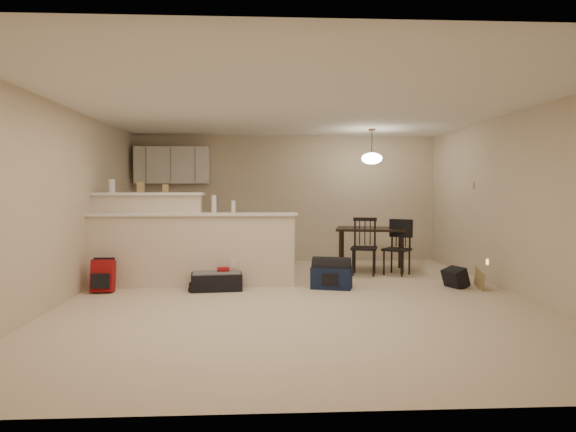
{
  "coord_description": "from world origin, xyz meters",
  "views": [
    {
      "loc": [
        -0.5,
        -6.72,
        1.44
      ],
      "look_at": [
        -0.1,
        0.7,
        1.05
      ],
      "focal_mm": 32.0,
      "sensor_mm": 36.0,
      "label": 1
    }
  ],
  "objects": [
    {
      "name": "cardboard_sheet",
      "position": [
        2.64,
        0.42,
        0.14
      ],
      "size": [
        0.05,
        0.37,
        0.28
      ],
      "primitive_type": "cube",
      "rotation": [
        0.0,
        0.0,
        1.49
      ],
      "color": "#9A834F",
      "rests_on": "ground"
    },
    {
      "name": "suitcase",
      "position": [
        -1.13,
        0.61,
        0.12
      ],
      "size": [
        0.75,
        0.53,
        0.24
      ],
      "primitive_type": "cube",
      "rotation": [
        0.0,
        0.0,
        0.1
      ],
      "color": "black",
      "rests_on": "ground"
    },
    {
      "name": "black_daypack",
      "position": [
        2.35,
        0.58,
        0.14
      ],
      "size": [
        0.32,
        0.38,
        0.28
      ],
      "primitive_type": "cube",
      "rotation": [
        0.0,
        0.0,
        1.94
      ],
      "color": "black",
      "rests_on": "ground"
    },
    {
      "name": "dining_table",
      "position": [
        1.46,
        2.24,
        0.66
      ],
      "size": [
        1.35,
        1.04,
        0.75
      ],
      "rotation": [
        0.0,
        0.0,
        -0.21
      ],
      "color": "black",
      "rests_on": "ground"
    },
    {
      "name": "upper_cabinets",
      "position": [
        -2.2,
        3.32,
        1.9
      ],
      "size": [
        1.4,
        0.34,
        0.7
      ],
      "primitive_type": "cube",
      "color": "white",
      "rests_on": "room"
    },
    {
      "name": "navy_duffel",
      "position": [
        0.53,
        0.61,
        0.16
      ],
      "size": [
        0.64,
        0.46,
        0.31
      ],
      "primitive_type": "cube",
      "rotation": [
        0.0,
        0.0,
        -0.28
      ],
      "color": "#111B38",
      "rests_on": "ground"
    },
    {
      "name": "dining_chair_far",
      "position": [
        1.79,
        1.73,
        0.45
      ],
      "size": [
        0.55,
        0.54,
        0.91
      ],
      "primitive_type": null,
      "rotation": [
        0.0,
        0.0,
        -0.68
      ],
      "color": "black",
      "rests_on": "ground"
    },
    {
      "name": "breakfast_bar",
      "position": [
        -1.76,
        0.98,
        0.61
      ],
      "size": [
        3.08,
        0.58,
        1.39
      ],
      "color": "beige",
      "rests_on": "ground"
    },
    {
      "name": "small_box",
      "position": [
        -1.93,
        1.12,
        1.45
      ],
      "size": [
        0.08,
        0.06,
        0.12
      ],
      "primitive_type": "cube",
      "color": "#9A834F",
      "rests_on": "breakfast_bar"
    },
    {
      "name": "pendant_lamp",
      "position": [
        1.46,
        2.24,
        1.99
      ],
      "size": [
        0.36,
        0.36,
        0.62
      ],
      "color": "brown",
      "rests_on": "room"
    },
    {
      "name": "jar",
      "position": [
        -2.73,
        1.12,
        1.49
      ],
      "size": [
        0.1,
        0.1,
        0.2
      ],
      "primitive_type": "cylinder",
      "color": "silver",
      "rests_on": "breakfast_bar"
    },
    {
      "name": "bottle_a",
      "position": [
        -1.19,
        0.9,
        1.22
      ],
      "size": [
        0.07,
        0.07,
        0.26
      ],
      "primitive_type": "cylinder",
      "color": "silver",
      "rests_on": "breakfast_bar"
    },
    {
      "name": "kitchen_counter",
      "position": [
        -2.0,
        3.19,
        0.45
      ],
      "size": [
        1.8,
        0.6,
        0.9
      ],
      "primitive_type": "cube",
      "color": "white",
      "rests_on": "ground"
    },
    {
      "name": "room",
      "position": [
        0.0,
        0.0,
        1.25
      ],
      "size": [
        7.0,
        7.02,
        2.5
      ],
      "color": "beige",
      "rests_on": "ground"
    },
    {
      "name": "thermostat",
      "position": [
        2.98,
        1.55,
        1.5
      ],
      "size": [
        0.02,
        0.12,
        0.12
      ],
      "primitive_type": "cube",
      "color": "beige",
      "rests_on": "room"
    },
    {
      "name": "bottle_b",
      "position": [
        -0.9,
        0.9,
        1.18
      ],
      "size": [
        0.06,
        0.06,
        0.18
      ],
      "primitive_type": "cylinder",
      "color": "silver",
      "rests_on": "breakfast_bar"
    },
    {
      "name": "red_backpack",
      "position": [
        -2.7,
        0.51,
        0.23
      ],
      "size": [
        0.3,
        0.19,
        0.45
      ],
      "primitive_type": "cube",
      "rotation": [
        0.0,
        0.0,
        0.01
      ],
      "color": "maroon",
      "rests_on": "ground"
    },
    {
      "name": "dining_chair_near",
      "position": [
        1.24,
        1.76,
        0.48
      ],
      "size": [
        0.51,
        0.5,
        0.96
      ],
      "primitive_type": null,
      "rotation": [
        0.0,
        0.0,
        -0.28
      ],
      "color": "black",
      "rests_on": "ground"
    },
    {
      "name": "cereal_box",
      "position": [
        -2.3,
        1.12,
        1.47
      ],
      "size": [
        0.1,
        0.07,
        0.16
      ],
      "primitive_type": "cube",
      "color": "#9A834F",
      "rests_on": "breakfast_bar"
    }
  ]
}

